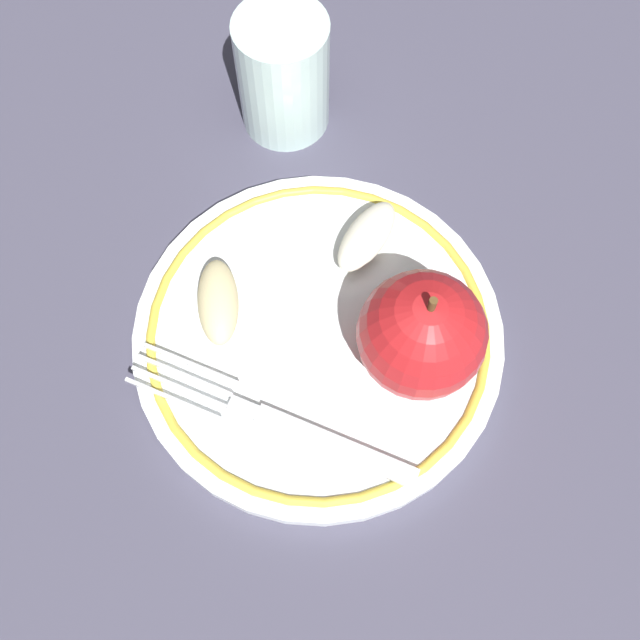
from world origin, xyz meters
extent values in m
plane|color=#454356|center=(0.00, 0.00, 0.00)|extent=(2.00, 2.00, 0.00)
cylinder|color=white|center=(-0.02, 0.00, 0.01)|extent=(0.23, 0.23, 0.01)
torus|color=gold|center=(-0.02, 0.00, 0.01)|extent=(0.22, 0.22, 0.01)
sphere|color=red|center=(-0.06, 0.05, 0.05)|extent=(0.07, 0.07, 0.07)
cylinder|color=brown|center=(-0.06, 0.05, 0.09)|extent=(0.00, 0.00, 0.01)
ellipsoid|color=beige|center=(0.02, -0.05, 0.03)|extent=(0.05, 0.06, 0.02)
ellipsoid|color=white|center=(-0.08, -0.03, 0.03)|extent=(0.06, 0.04, 0.02)
cube|color=silver|center=(0.02, 0.07, 0.02)|extent=(0.06, 0.09, 0.00)
cube|color=silver|center=(0.05, 0.01, 0.02)|extent=(0.02, 0.02, 0.00)
cube|color=silver|center=(0.06, -0.03, 0.02)|extent=(0.04, 0.06, 0.00)
cube|color=silver|center=(0.06, -0.02, 0.02)|extent=(0.04, 0.06, 0.00)
cube|color=silver|center=(0.07, -0.02, 0.02)|extent=(0.04, 0.06, 0.00)
cube|color=silver|center=(0.08, -0.01, 0.02)|extent=(0.04, 0.06, 0.00)
cylinder|color=silver|center=(-0.10, -0.16, 0.04)|extent=(0.06, 0.06, 0.09)
camera|label=1|loc=(0.08, 0.14, 0.43)|focal=40.00mm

